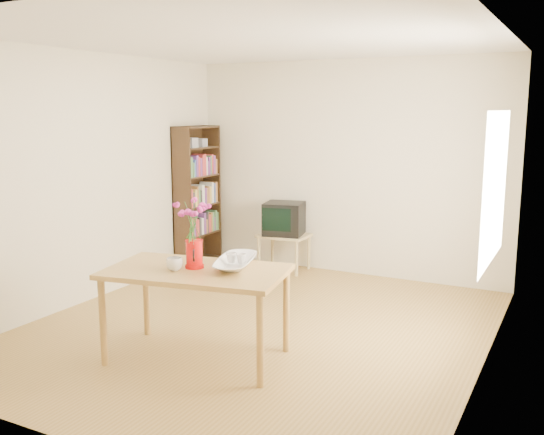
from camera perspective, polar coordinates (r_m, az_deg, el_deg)
The scene contains 11 objects.
room at distance 5.41m, azimuth -1.17°, elevation 2.63°, with size 4.50×4.50×4.50m.
table at distance 4.91m, azimuth -7.14°, elevation -5.75°, with size 1.55×1.06×0.75m.
tv_stand at distance 7.62m, azimuth 1.14°, elevation -2.14°, with size 0.60×0.45×0.46m.
bookshelf at distance 7.92m, azimuth -7.02°, elevation 1.60°, with size 0.28×0.70×1.80m.
pitcher at distance 4.91m, azimuth -7.31°, elevation -3.51°, with size 0.15×0.21×0.23m.
flowers at distance 4.85m, azimuth -7.40°, elevation -0.03°, with size 0.27×0.27×0.38m, color #C22D90, non-canonical shape.
mug at distance 4.87m, azimuth -9.17°, elevation -4.35°, with size 0.13×0.13×0.10m, color white.
bowl at distance 4.89m, azimuth -3.48°, elevation -2.35°, with size 0.43×0.43×0.40m, color white.
teacup_a at distance 4.92m, azimuth -3.88°, elevation -2.74°, with size 0.08×0.08×0.07m, color white.
teacup_b at distance 4.90m, azimuth -2.91°, elevation -2.82°, with size 0.07×0.07×0.07m, color white.
television at distance 7.57m, azimuth 1.19°, elevation -0.05°, with size 0.55×0.52×0.41m.
Camera 1 is at (2.60, -4.70, 2.01)m, focal length 40.00 mm.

